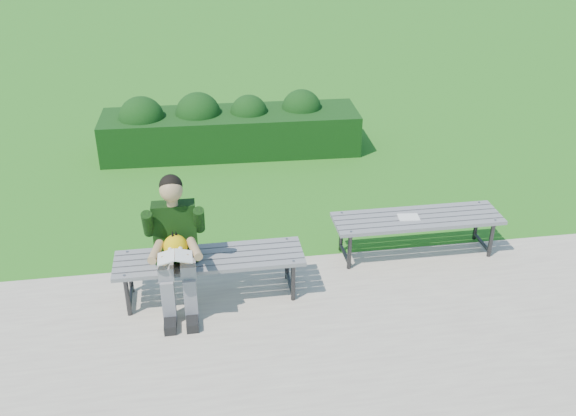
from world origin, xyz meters
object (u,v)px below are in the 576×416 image
Objects in this scene: bench_left at (210,262)px; seated_boy at (175,242)px; bench_right at (417,221)px; hedge at (226,127)px; paper_sheet at (409,217)px.

bench_left is 0.43m from seated_boy.
seated_boy is at bearing -167.72° from bench_right.
seated_boy is at bearing -100.58° from hedge.
paper_sheet is (1.72, -3.26, 0.09)m from hedge.
seated_boy reaches higher than hedge.
bench_left is 2.18m from paper_sheet.
paper_sheet is (-0.10, 0.00, 0.06)m from bench_right.
hedge is 16.05× the size of paper_sheet.
hedge is 3.89m from seated_boy.
hedge reaches higher than bench_left.
bench_left is at bearing 17.13° from seated_boy.
bench_right is at bearing 11.62° from bench_left.
bench_left is 2.28m from bench_right.
bench_right is 7.65× the size of paper_sheet.
bench_left reaches higher than paper_sheet.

